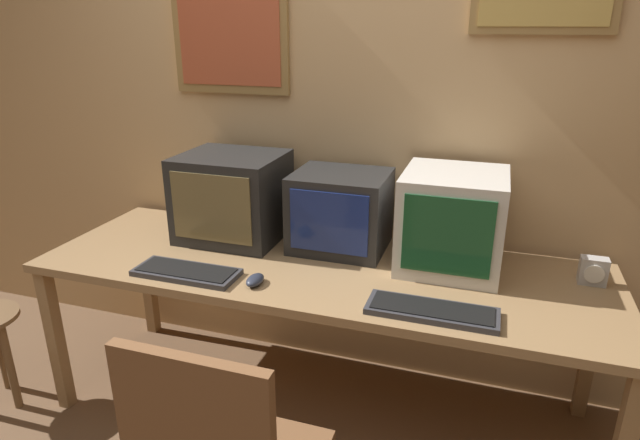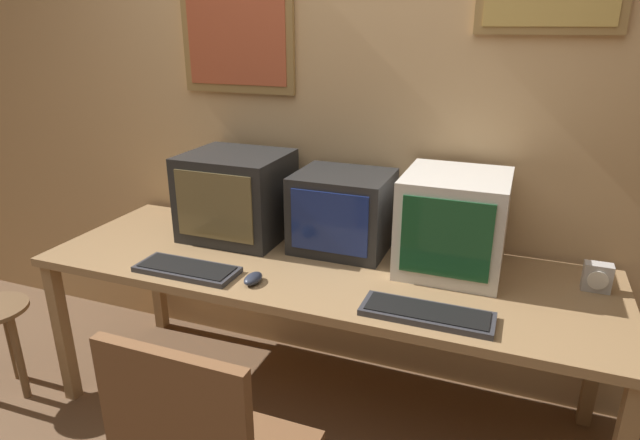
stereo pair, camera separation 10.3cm
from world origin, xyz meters
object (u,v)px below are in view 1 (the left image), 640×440
monitor_right (452,220)px  keyboard_main (187,272)px  monitor_center (340,211)px  mouse_near_keyboard (255,280)px  monitor_left (233,197)px  keyboard_side (432,311)px  desk_clock (593,271)px

monitor_right → keyboard_main: size_ratio=0.99×
monitor_center → mouse_near_keyboard: (-0.21, -0.46, -0.15)m
monitor_left → monitor_center: (0.51, 0.03, -0.03)m
keyboard_side → mouse_near_keyboard: bearing=179.0°
monitor_left → monitor_center: bearing=3.6°
keyboard_side → mouse_near_keyboard: mouse_near_keyboard is taller
monitor_right → keyboard_side: (-0.01, -0.43, -0.19)m
keyboard_main → keyboard_side: size_ratio=0.94×
monitor_right → mouse_near_keyboard: monitor_right is taller
monitor_center → keyboard_side: size_ratio=0.90×
monitor_center → monitor_right: bearing=-5.1°
monitor_left → mouse_near_keyboard: (0.30, -0.43, -0.18)m
monitor_center → mouse_near_keyboard: monitor_center is taller
monitor_left → monitor_right: monitor_right is taller
monitor_right → mouse_near_keyboard: bearing=-148.9°
monitor_center → keyboard_main: 0.71m
keyboard_main → keyboard_side: (0.98, -0.00, -0.00)m
keyboard_side → mouse_near_keyboard: size_ratio=4.36×
monitor_center → mouse_near_keyboard: 0.53m
monitor_right → keyboard_main: monitor_right is taller
monitor_center → monitor_right: 0.49m
keyboard_main → desk_clock: size_ratio=3.92×
desk_clock → keyboard_side: bearing=-142.6°
monitor_right → monitor_center: bearing=174.9°
monitor_left → keyboard_main: (0.01, -0.44, -0.19)m
keyboard_main → desk_clock: desk_clock is taller
keyboard_main → mouse_near_keyboard: size_ratio=4.08×
monitor_left → mouse_near_keyboard: bearing=-54.7°
desk_clock → keyboard_main: bearing=-164.5°
keyboard_main → monitor_center: bearing=42.9°
keyboard_side → desk_clock: bearing=37.4°
monitor_center → keyboard_side: 0.69m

